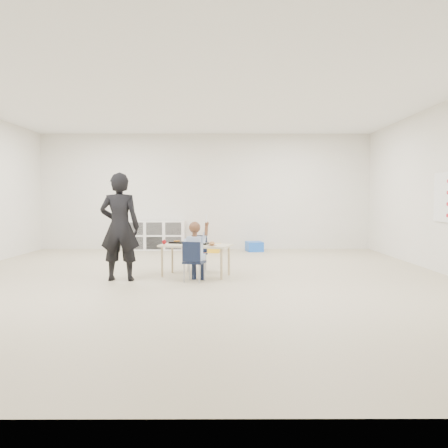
{
  "coord_description": "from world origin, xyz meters",
  "views": [
    {
      "loc": [
        0.4,
        -7.06,
        1.22
      ],
      "look_at": [
        0.43,
        -0.07,
        0.85
      ],
      "focal_mm": 38.0,
      "sensor_mm": 36.0,
      "label": 1
    }
  ],
  "objects_px": {
    "cubby_shelf": "(155,235)",
    "adult": "(120,227)",
    "table": "(196,260)",
    "child": "(194,250)",
    "chair_near": "(194,261)"
  },
  "relations": [
    {
      "from": "chair_near",
      "to": "adult",
      "type": "xyz_separation_m",
      "value": [
        -1.12,
        0.1,
        0.5
      ]
    },
    {
      "from": "cubby_shelf",
      "to": "adult",
      "type": "xyz_separation_m",
      "value": [
        0.08,
        -4.3,
        0.45
      ]
    },
    {
      "from": "cubby_shelf",
      "to": "table",
      "type": "bearing_deg",
      "value": -73.0
    },
    {
      "from": "child",
      "to": "cubby_shelf",
      "type": "relative_size",
      "value": 0.68
    },
    {
      "from": "cubby_shelf",
      "to": "child",
      "type": "bearing_deg",
      "value": -74.8
    },
    {
      "from": "cubby_shelf",
      "to": "adult",
      "type": "bearing_deg",
      "value": -88.95
    },
    {
      "from": "chair_near",
      "to": "cubby_shelf",
      "type": "xyz_separation_m",
      "value": [
        -1.19,
        4.4,
        0.05
      ]
    },
    {
      "from": "table",
      "to": "child",
      "type": "height_order",
      "value": "child"
    },
    {
      "from": "cubby_shelf",
      "to": "adult",
      "type": "relative_size",
      "value": 0.87
    },
    {
      "from": "chair_near",
      "to": "table",
      "type": "bearing_deg",
      "value": 106.93
    },
    {
      "from": "table",
      "to": "cubby_shelf",
      "type": "relative_size",
      "value": 0.86
    },
    {
      "from": "table",
      "to": "child",
      "type": "relative_size",
      "value": 1.27
    },
    {
      "from": "child",
      "to": "cubby_shelf",
      "type": "height_order",
      "value": "child"
    },
    {
      "from": "table",
      "to": "child",
      "type": "distance_m",
      "value": 0.56
    },
    {
      "from": "adult",
      "to": "child",
      "type": "bearing_deg",
      "value": 176.02
    }
  ]
}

